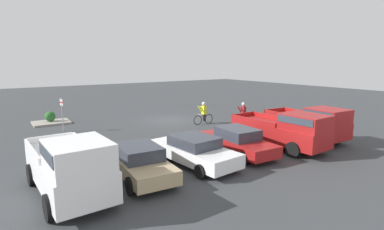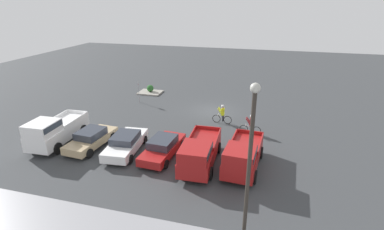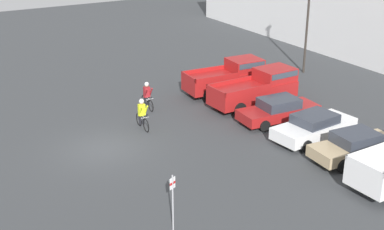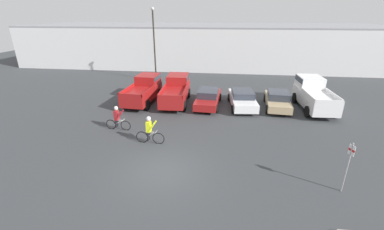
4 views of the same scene
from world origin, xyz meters
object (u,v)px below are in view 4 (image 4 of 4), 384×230
object	(u,v)px
pickup_truck_0	(144,89)
sedan_0	(208,98)
cyclist_0	(149,130)
cyclist_1	(117,118)
fire_lane_sign	(348,163)
pickup_truck_1	(176,89)
sedan_1	(242,99)
pickup_truck_2	(313,94)
sedan_2	(278,100)
lamppost	(154,40)

from	to	relation	value
pickup_truck_0	sedan_0	xyz separation A→B (m)	(5.57, -0.45, -0.40)
sedan_0	cyclist_0	distance (m)	7.64
cyclist_1	fire_lane_sign	world-z (taller)	fire_lane_sign
pickup_truck_0	pickup_truck_1	size ratio (longest dim) A/B	0.93
pickup_truck_1	cyclist_0	distance (m)	7.79
sedan_1	cyclist_1	bearing A→B (deg)	-146.55
sedan_0	sedan_1	xyz separation A→B (m)	(2.80, 0.10, -0.00)
pickup_truck_1	sedan_1	bearing A→B (deg)	-6.70
pickup_truck_2	fire_lane_sign	xyz separation A→B (m)	(-1.85, -10.85, 0.23)
pickup_truck_1	cyclist_0	world-z (taller)	pickup_truck_1
sedan_2	cyclist_1	size ratio (longest dim) A/B	2.64
pickup_truck_0	cyclist_1	size ratio (longest dim) A/B	3.02
sedan_1	fire_lane_sign	world-z (taller)	fire_lane_sign
sedan_2	fire_lane_sign	size ratio (longest dim) A/B	1.94
pickup_truck_0	cyclist_1	world-z (taller)	pickup_truck_0
sedan_0	lamppost	xyz separation A→B (m)	(-6.40, 7.53, 3.79)
sedan_2	cyclist_0	distance (m)	11.17
sedan_2	pickup_truck_2	bearing A→B (deg)	8.80
pickup_truck_0	sedan_1	xyz separation A→B (m)	(8.37, -0.35, -0.41)
sedan_0	pickup_truck_2	distance (m)	8.42
sedan_2	fire_lane_sign	world-z (taller)	fire_lane_sign
pickup_truck_0	fire_lane_sign	distance (m)	16.20
fire_lane_sign	cyclist_1	bearing A→B (deg)	158.23
cyclist_1	lamppost	xyz separation A→B (m)	(-0.79, 12.99, 3.64)
cyclist_0	lamppost	xyz separation A→B (m)	(-3.42, 14.57, 3.60)
pickup_truck_0	sedan_0	size ratio (longest dim) A/B	1.11
lamppost	pickup_truck_0	bearing A→B (deg)	-83.37
pickup_truck_0	lamppost	size ratio (longest dim) A/B	0.68
pickup_truck_1	fire_lane_sign	bearing A→B (deg)	-49.77
sedan_2	cyclist_1	distance (m)	12.51
pickup_truck_0	sedan_2	distance (m)	11.19
cyclist_1	lamppost	distance (m)	13.51
pickup_truck_1	pickup_truck_0	bearing A→B (deg)	-173.69
sedan_2	cyclist_1	bearing A→B (deg)	-153.55
sedan_1	fire_lane_sign	size ratio (longest dim) A/B	2.05
sedan_0	cyclist_0	xyz separation A→B (m)	(-2.98, -7.03, 0.19)
lamppost	cyclist_0	bearing A→B (deg)	-76.79
sedan_1	sedan_2	size ratio (longest dim) A/B	1.06
pickup_truck_0	sedan_0	bearing A→B (deg)	-4.65
pickup_truck_1	cyclist_1	distance (m)	6.81
pickup_truck_2	lamppost	bearing A→B (deg)	154.72
sedan_2	pickup_truck_2	xyz separation A→B (m)	(2.78, 0.43, 0.50)
pickup_truck_1	sedan_2	distance (m)	8.45
pickup_truck_1	sedan_0	size ratio (longest dim) A/B	1.18
sedan_2	lamppost	world-z (taller)	lamppost
pickup_truck_2	fire_lane_sign	size ratio (longest dim) A/B	2.28
pickup_truck_0	sedan_2	size ratio (longest dim) A/B	1.15
pickup_truck_1	sedan_2	size ratio (longest dim) A/B	1.23
pickup_truck_0	lamppost	world-z (taller)	lamppost
sedan_0	fire_lane_sign	distance (m)	12.22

